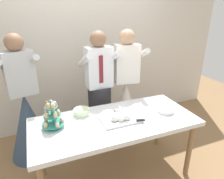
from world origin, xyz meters
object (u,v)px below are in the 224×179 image
at_px(dessert_table, 115,126).
at_px(plate_stack, 166,110).
at_px(person_groom, 100,98).
at_px(person_bride, 125,103).
at_px(cupcake_stand, 52,116).
at_px(main_cake_tray, 120,116).
at_px(person_guest, 28,118).
at_px(round_cake, 82,112).

xyz_separation_m(dessert_table, plate_stack, (0.63, -0.06, 0.10)).
distance_m(person_groom, person_bride, 0.45).
height_order(cupcake_stand, main_cake_tray, cupcake_stand).
distance_m(person_bride, person_guest, 1.38).
height_order(cupcake_stand, plate_stack, cupcake_stand).
bearing_deg(cupcake_stand, person_groom, 39.48).
bearing_deg(main_cake_tray, cupcake_stand, 170.47).
distance_m(cupcake_stand, plate_stack, 1.28).
distance_m(person_groom, person_guest, 0.98).
height_order(main_cake_tray, person_bride, person_bride).
xyz_separation_m(cupcake_stand, person_guest, (-0.27, 0.68, -0.32)).
bearing_deg(person_guest, dessert_table, -40.32).
xyz_separation_m(dessert_table, person_bride, (0.47, 0.70, -0.12)).
bearing_deg(dessert_table, person_bride, 56.29).
relative_size(person_groom, person_bride, 1.00).
relative_size(dessert_table, person_bride, 1.08).
bearing_deg(round_cake, person_guest, 138.67).
relative_size(plate_stack, person_bride, 0.12).
relative_size(cupcake_stand, main_cake_tray, 0.70).
height_order(main_cake_tray, round_cake, main_cake_tray).
xyz_separation_m(plate_stack, round_cake, (-0.94, 0.30, 0.01)).
height_order(plate_stack, person_guest, person_guest).
bearing_deg(plate_stack, cupcake_stand, 172.97).
xyz_separation_m(dessert_table, person_groom, (0.05, 0.67, 0.05)).
bearing_deg(person_guest, cupcake_stand, -67.91).
distance_m(round_cake, person_bride, 0.93).
height_order(round_cake, person_groom, person_groom).
bearing_deg(person_groom, person_guest, 173.53).
bearing_deg(person_bride, person_guest, 176.90).
bearing_deg(round_cake, main_cake_tray, -35.56).
xyz_separation_m(person_groom, person_guest, (-0.96, 0.11, -0.16)).
xyz_separation_m(cupcake_stand, round_cake, (0.33, 0.14, -0.09)).
distance_m(plate_stack, person_guest, 1.76).
distance_m(round_cake, person_groom, 0.56).
relative_size(dessert_table, plate_stack, 9.25).
height_order(dessert_table, person_groom, person_groom).
xyz_separation_m(round_cake, person_bride, (0.78, 0.46, -0.23)).
relative_size(dessert_table, person_groom, 1.08).
bearing_deg(person_groom, dessert_table, -94.06).
bearing_deg(person_bride, cupcake_stand, -151.54).
xyz_separation_m(main_cake_tray, plate_stack, (0.57, -0.04, -0.01)).
height_order(cupcake_stand, person_guest, person_guest).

